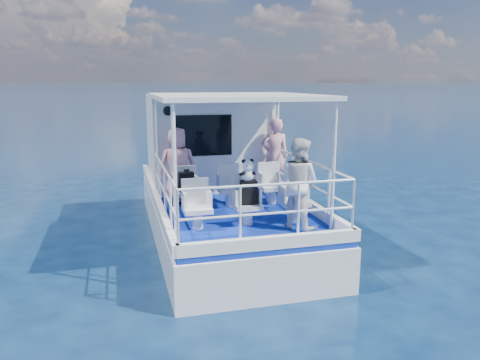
{
  "coord_description": "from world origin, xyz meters",
  "views": [
    {
      "loc": [
        -2.2,
        -8.85,
        3.41
      ],
      "look_at": [
        0.05,
        -0.4,
        1.57
      ],
      "focal_mm": 35.0,
      "sensor_mm": 36.0,
      "label": 1
    }
  ],
  "objects_px": {
    "passenger_port_fwd": "(178,166)",
    "panda": "(248,170)",
    "backpack_center": "(249,192)",
    "passenger_stbd_aft": "(298,183)"
  },
  "relations": [
    {
      "from": "backpack_center",
      "to": "panda",
      "type": "bearing_deg",
      "value": 172.93
    },
    {
      "from": "passenger_stbd_aft",
      "to": "panda",
      "type": "xyz_separation_m",
      "value": [
        -0.81,
        0.36,
        0.2
      ]
    },
    {
      "from": "passenger_stbd_aft",
      "to": "panda",
      "type": "height_order",
      "value": "passenger_stbd_aft"
    },
    {
      "from": "backpack_center",
      "to": "panda",
      "type": "xyz_separation_m",
      "value": [
        -0.02,
        0.0,
        0.4
      ]
    },
    {
      "from": "passenger_port_fwd",
      "to": "passenger_stbd_aft",
      "type": "distance_m",
      "value": 2.82
    },
    {
      "from": "passenger_port_fwd",
      "to": "backpack_center",
      "type": "height_order",
      "value": "passenger_port_fwd"
    },
    {
      "from": "passenger_port_fwd",
      "to": "panda",
      "type": "bearing_deg",
      "value": 122.33
    },
    {
      "from": "backpack_center",
      "to": "panda",
      "type": "relative_size",
      "value": 1.11
    },
    {
      "from": "passenger_port_fwd",
      "to": "backpack_center",
      "type": "bearing_deg",
      "value": 122.75
    },
    {
      "from": "passenger_port_fwd",
      "to": "backpack_center",
      "type": "distance_m",
      "value": 2.08
    }
  ]
}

